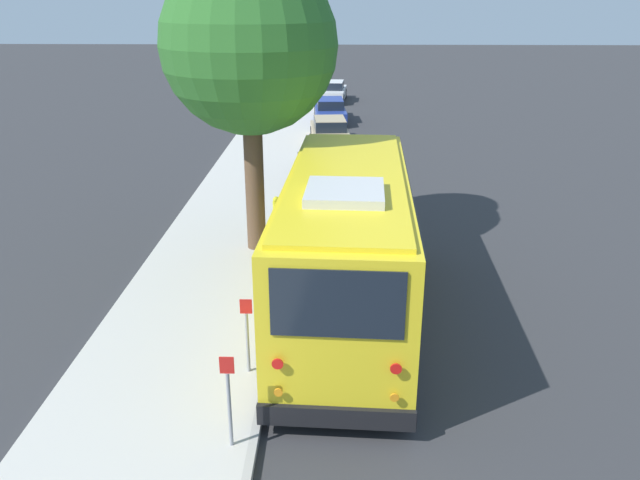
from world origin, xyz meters
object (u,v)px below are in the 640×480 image
(parked_sedan_blue, at_px, (330,111))
(fire_hydrant, at_px, (276,209))
(sign_post_far, at_px, (247,335))
(street_tree, at_px, (249,33))
(shuttle_bus, at_px, (346,239))
(sign_post_near, at_px, (229,401))
(parked_sedan_tan, at_px, (330,132))
(parked_sedan_navy, at_px, (327,166))
(parked_sedan_white, at_px, (332,92))

(parked_sedan_blue, xyz_separation_m, fire_hydrant, (-17.22, 1.47, -0.03))
(sign_post_far, relative_size, fire_hydrant, 1.84)
(parked_sedan_blue, distance_m, street_tree, 19.97)
(shuttle_bus, relative_size, sign_post_far, 5.83)
(sign_post_far, distance_m, fire_hydrant, 8.24)
(fire_hydrant, bearing_deg, parked_sedan_blue, -4.87)
(shuttle_bus, bearing_deg, sign_post_far, 146.51)
(shuttle_bus, xyz_separation_m, parked_sedan_blue, (22.96, 0.59, -1.25))
(shuttle_bus, relative_size, parked_sedan_blue, 1.86)
(sign_post_near, xyz_separation_m, sign_post_far, (2.05, -0.00, -0.05))
(parked_sedan_tan, xyz_separation_m, sign_post_far, (-19.60, 1.29, 0.34))
(parked_sedan_blue, relative_size, street_tree, 0.57)
(sign_post_far, bearing_deg, parked_sedan_navy, -5.39)
(parked_sedan_blue, xyz_separation_m, parked_sedan_white, (7.10, -0.06, 0.03))
(parked_sedan_tan, xyz_separation_m, fire_hydrant, (-11.37, 1.51, -0.03))
(parked_sedan_tan, xyz_separation_m, street_tree, (-13.34, 1.87, 5.24))
(parked_sedan_navy, relative_size, parked_sedan_tan, 0.93)
(sign_post_near, relative_size, sign_post_far, 1.07)
(parked_sedan_white, bearing_deg, street_tree, 179.94)
(parked_sedan_blue, height_order, fire_hydrant, parked_sedan_blue)
(shuttle_bus, distance_m, street_tree, 5.99)
(sign_post_near, xyz_separation_m, fire_hydrant, (10.28, 0.23, -0.42))
(shuttle_bus, xyz_separation_m, sign_post_near, (-4.55, 1.83, -0.87))
(street_tree, bearing_deg, parked_sedan_navy, -14.61)
(shuttle_bus, relative_size, street_tree, 1.05)
(street_tree, bearing_deg, parked_sedan_blue, -5.44)
(shuttle_bus, bearing_deg, parked_sedan_white, 3.78)
(shuttle_bus, relative_size, fire_hydrant, 10.76)
(shuttle_bus, height_order, parked_sedan_navy, shuttle_bus)
(parked_sedan_blue, distance_m, fire_hydrant, 17.29)
(parked_sedan_tan, xyz_separation_m, parked_sedan_blue, (5.85, 0.05, 0.01))
(parked_sedan_tan, height_order, fire_hydrant, parked_sedan_tan)
(shuttle_bus, height_order, street_tree, street_tree)
(parked_sedan_blue, bearing_deg, parked_sedan_navy, 176.68)
(shuttle_bus, distance_m, parked_sedan_navy, 10.94)
(parked_sedan_tan, relative_size, sign_post_far, 3.02)
(parked_sedan_navy, height_order, parked_sedan_white, parked_sedan_white)
(fire_hydrant, bearing_deg, parked_sedan_navy, -16.19)
(sign_post_far, height_order, fire_hydrant, sign_post_far)
(sign_post_far, bearing_deg, shuttle_bus, -36.25)
(shuttle_bus, distance_m, parked_sedan_white, 30.09)
(shuttle_bus, xyz_separation_m, street_tree, (3.77, 2.42, 3.98))
(parked_sedan_blue, xyz_separation_m, sign_post_near, (-27.51, 1.24, 0.38))
(parked_sedan_navy, relative_size, fire_hydrant, 5.20)
(sign_post_far, bearing_deg, fire_hydrant, 1.57)
(street_tree, bearing_deg, shuttle_bus, -147.31)
(street_tree, xyz_separation_m, fire_hydrant, (1.96, -0.36, -5.27))
(parked_sedan_tan, distance_m, sign_post_near, 21.70)
(parked_sedan_tan, bearing_deg, shuttle_bus, 177.09)
(parked_sedan_navy, relative_size, sign_post_far, 2.82)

